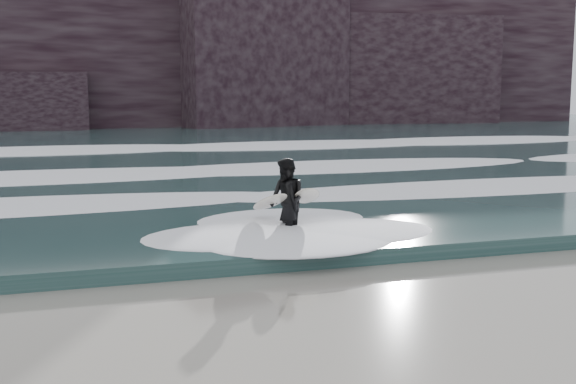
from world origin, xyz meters
name	(u,v)px	position (x,y,z in m)	size (l,w,h in m)	color
ground	(431,322)	(0.00, 0.00, 0.00)	(120.00, 120.00, 0.00)	olive
sea	(158,144)	(0.00, 29.00, 0.15)	(90.00, 52.00, 0.30)	#244142
headland	(127,60)	(0.00, 46.00, 5.00)	(70.00, 9.00, 10.00)	black
foam_near	(257,195)	(0.00, 9.00, 0.40)	(60.00, 3.20, 0.20)	white
foam_mid	(205,166)	(0.00, 16.00, 0.42)	(60.00, 4.00, 0.24)	white
foam_far	(168,145)	(0.00, 25.00, 0.45)	(60.00, 4.80, 0.30)	white
surfer_left	(285,203)	(-0.36, 5.46, 0.77)	(0.87, 1.87, 1.53)	black
surfer_right	(289,200)	(-0.30, 5.40, 0.85)	(1.31, 1.90, 1.68)	black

